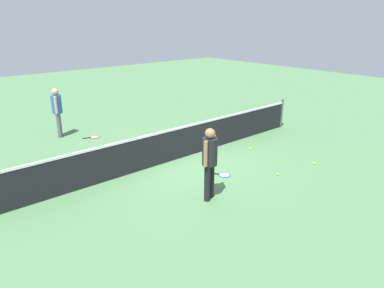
{
  "coord_description": "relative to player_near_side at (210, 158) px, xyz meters",
  "views": [
    {
      "loc": [
        -6.17,
        -7.75,
        3.98
      ],
      "look_at": [
        -0.51,
        -1.2,
        0.9
      ],
      "focal_mm": 33.58,
      "sensor_mm": 36.0,
      "label": 1
    }
  ],
  "objects": [
    {
      "name": "ground_plane",
      "position": [
        1.02,
        2.39,
        -1.01
      ],
      "size": [
        40.0,
        40.0,
        0.0
      ],
      "primitive_type": "plane",
      "color": "#4C7A4C"
    },
    {
      "name": "court_net",
      "position": [
        1.02,
        2.39,
        -0.51
      ],
      "size": [
        10.09,
        0.09,
        1.07
      ],
      "color": "#4C4C51",
      "rests_on": "ground_plane"
    },
    {
      "name": "player_near_side",
      "position": [
        0.0,
        0.0,
        0.0
      ],
      "size": [
        0.52,
        0.44,
        1.7
      ],
      "color": "black",
      "rests_on": "ground_plane"
    },
    {
      "name": "player_far_side",
      "position": [
        -0.81,
        6.76,
        0.0
      ],
      "size": [
        0.45,
        0.51,
        1.7
      ],
      "color": "#595960",
      "rests_on": "ground_plane"
    },
    {
      "name": "tennis_racket_near_player",
      "position": [
        1.18,
        0.68,
        -1.0
      ],
      "size": [
        0.46,
        0.58,
        0.03
      ],
      "color": "blue",
      "rests_on": "ground_plane"
    },
    {
      "name": "tennis_racket_far_player",
      "position": [
        0.02,
        5.87,
        -1.0
      ],
      "size": [
        0.61,
        0.39,
        0.03
      ],
      "color": "red",
      "rests_on": "ground_plane"
    },
    {
      "name": "tennis_ball_near_player",
      "position": [
        3.68,
        -0.48,
        -0.98
      ],
      "size": [
        0.07,
        0.07,
        0.07
      ],
      "primitive_type": "sphere",
      "color": "#C6E033",
      "rests_on": "ground_plane"
    },
    {
      "name": "tennis_ball_by_net",
      "position": [
        2.26,
        -0.26,
        -0.98
      ],
      "size": [
        0.07,
        0.07,
        0.07
      ],
      "primitive_type": "sphere",
      "color": "#C6E033",
      "rests_on": "ground_plane"
    },
    {
      "name": "tennis_ball_midcourt",
      "position": [
        3.26,
        1.52,
        -0.98
      ],
      "size": [
        0.07,
        0.07,
        0.07
      ],
      "primitive_type": "sphere",
      "color": "#C6E033",
      "rests_on": "ground_plane"
    }
  ]
}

